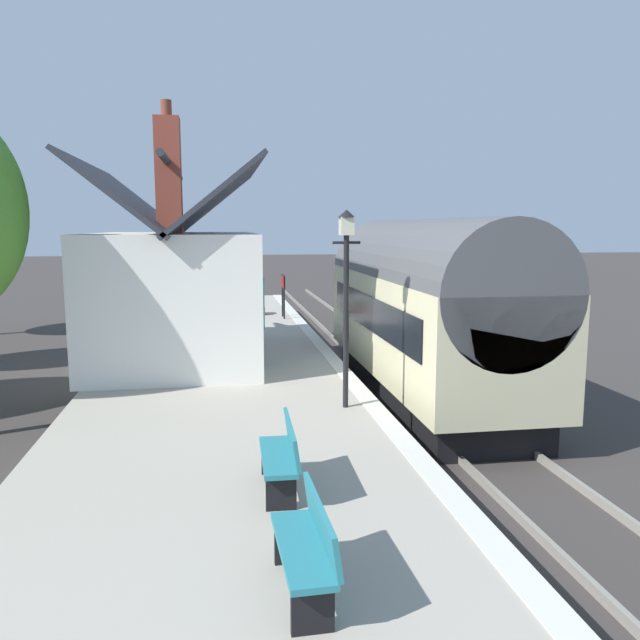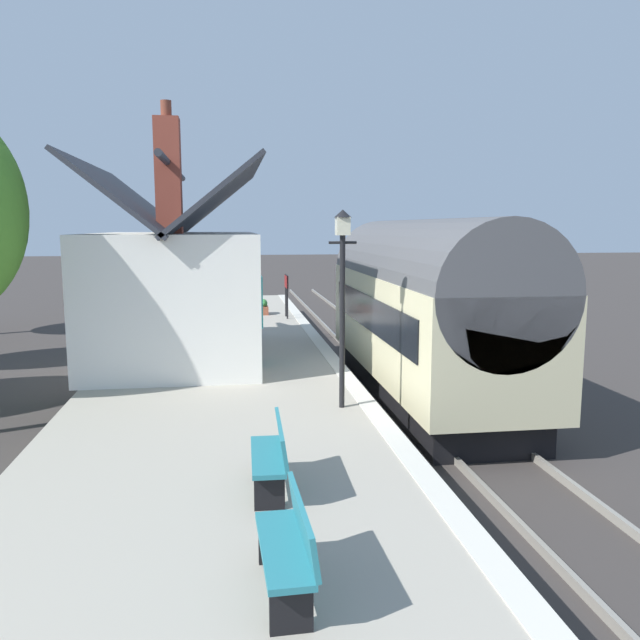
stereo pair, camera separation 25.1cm
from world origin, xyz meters
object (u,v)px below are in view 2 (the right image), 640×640
at_px(planter_bench_right, 208,311).
at_px(station_sign_board, 286,285).
at_px(station_building, 177,290).
at_px(bench_mid_platform, 290,544).
at_px(planter_corner_building, 264,307).
at_px(bench_by_lamp, 272,454).
at_px(lamp_post_platform, 342,271).
at_px(train, 424,308).

xyz_separation_m(planter_bench_right, station_sign_board, (1.21, -2.81, 0.73)).
height_order(station_building, bench_mid_platform, station_building).
height_order(bench_mid_platform, planter_corner_building, bench_mid_platform).
bearing_deg(planter_corner_building, planter_bench_right, 138.13).
distance_m(bench_by_lamp, planter_corner_building, 16.35).
bearing_deg(lamp_post_platform, planter_corner_building, 3.25).
relative_size(station_building, bench_mid_platform, 4.84).
bearing_deg(train, planter_corner_building, 19.51).
bearing_deg(bench_mid_platform, train, -24.06).
relative_size(train, lamp_post_platform, 2.66).
distance_m(train, station_building, 6.17).
bearing_deg(station_building, bench_by_lamp, -168.28).
distance_m(train, lamp_post_platform, 4.43).
bearing_deg(lamp_post_platform, station_building, 32.98).
distance_m(planter_bench_right, lamp_post_platform, 11.08).
height_order(train, planter_bench_right, train).
height_order(station_building, planter_corner_building, station_building).
xyz_separation_m(planter_bench_right, lamp_post_platform, (-10.53, -2.75, 2.06)).
height_order(train, station_building, station_building).
bearing_deg(station_building, planter_corner_building, -18.58).
relative_size(train, planter_bench_right, 11.56).
xyz_separation_m(bench_mid_platform, station_sign_board, (17.59, -1.58, 0.71)).
xyz_separation_m(train, station_building, (1.71, 5.92, 0.35)).
bearing_deg(planter_corner_building, bench_by_lamp, 177.22).
relative_size(train, bench_mid_platform, 6.78).
xyz_separation_m(station_building, planter_corner_building, (7.69, -2.59, -1.44)).
distance_m(bench_mid_platform, lamp_post_platform, 6.38).
distance_m(planter_corner_building, station_sign_board, 1.60).
bearing_deg(station_building, station_sign_board, -26.88).
bearing_deg(station_sign_board, bench_by_lamp, 174.12).
bearing_deg(bench_by_lamp, planter_bench_right, 5.01).
bearing_deg(station_sign_board, train, -163.02).
xyz_separation_m(lamp_post_platform, station_sign_board, (11.74, -0.05, -1.33)).
bearing_deg(station_building, lamp_post_platform, -147.02).
height_order(bench_by_lamp, lamp_post_platform, lamp_post_platform).
xyz_separation_m(bench_by_lamp, station_sign_board, (15.28, -1.57, 0.71)).
xyz_separation_m(bench_mid_platform, planter_bench_right, (16.38, 1.23, -0.02)).
height_order(station_building, bench_by_lamp, station_building).
bearing_deg(train, planter_bench_right, 36.89).
xyz_separation_m(station_building, bench_mid_platform, (-10.95, -1.79, -1.23)).
xyz_separation_m(station_building, bench_by_lamp, (-8.64, -1.79, -1.23)).
bearing_deg(bench_by_lamp, lamp_post_platform, -23.26).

